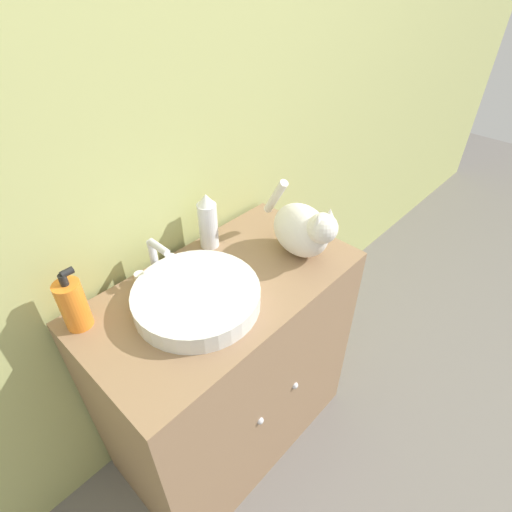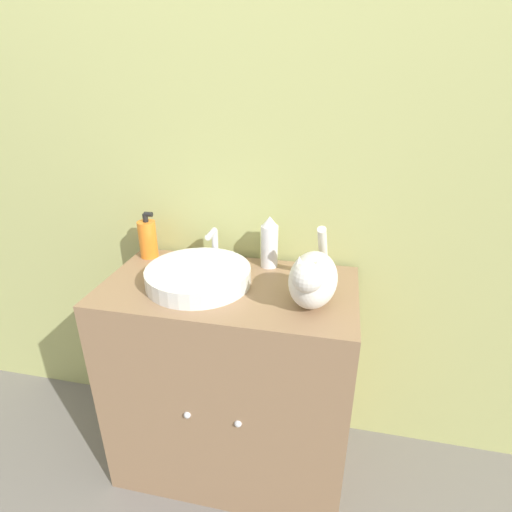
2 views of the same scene
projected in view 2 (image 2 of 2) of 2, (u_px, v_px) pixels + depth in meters
ground_plane at (218, 509)px, 1.46m from camera, size 8.00×8.00×0.00m
wall_back at (246, 138)px, 1.39m from camera, size 6.00×0.05×2.50m
vanity_cabinet at (232, 380)px, 1.50m from camera, size 0.85×0.48×0.81m
sink_basin at (198, 276)px, 1.33m from camera, size 0.35×0.35×0.06m
faucet at (215, 247)px, 1.48m from camera, size 0.14×0.09×0.13m
cat at (312, 278)px, 1.17m from camera, size 0.17×0.31×0.22m
soap_bottle at (148, 239)px, 1.51m from camera, size 0.07×0.07×0.18m
spray_bottle at (269, 242)px, 1.43m from camera, size 0.06×0.06×0.19m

